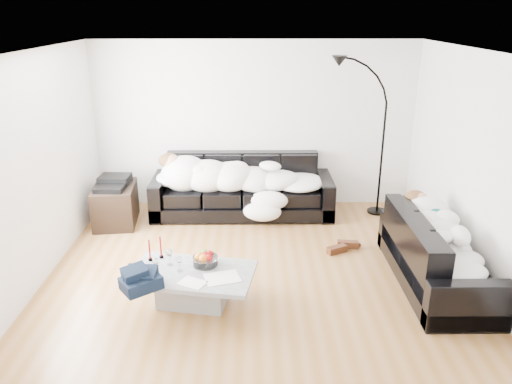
{
  "coord_description": "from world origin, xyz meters",
  "views": [
    {
      "loc": [
        -0.05,
        -5.45,
        3.01
      ],
      "look_at": [
        0.0,
        0.3,
        0.9
      ],
      "focal_mm": 35.0,
      "sensor_mm": 36.0,
      "label": 1
    }
  ],
  "objects_px": {
    "sofa_back": "(242,186)",
    "shoes": "(342,247)",
    "sleeper_back": "(242,175)",
    "coffee_table": "(193,287)",
    "av_cabinet": "(115,204)",
    "sofa_right": "(438,252)",
    "wine_glass_c": "(179,264)",
    "stereo": "(113,182)",
    "wine_glass_b": "(156,266)",
    "candle_right": "(161,247)",
    "candle_left": "(150,250)",
    "wine_glass_a": "(169,257)",
    "sleeper_right": "(440,234)",
    "fruit_bowl": "(205,258)",
    "floor_lamp": "(383,147)"
  },
  "relations": [
    {
      "from": "sleeper_back",
      "to": "candle_right",
      "type": "distance_m",
      "value": 2.34
    },
    {
      "from": "fruit_bowl",
      "to": "floor_lamp",
      "type": "relative_size",
      "value": 0.13
    },
    {
      "from": "coffee_table",
      "to": "candle_left",
      "type": "distance_m",
      "value": 0.64
    },
    {
      "from": "wine_glass_a",
      "to": "shoes",
      "type": "distance_m",
      "value": 2.39
    },
    {
      "from": "candle_left",
      "to": "shoes",
      "type": "distance_m",
      "value": 2.57
    },
    {
      "from": "wine_glass_a",
      "to": "candle_right",
      "type": "height_order",
      "value": "candle_right"
    },
    {
      "from": "sleeper_right",
      "to": "wine_glass_b",
      "type": "distance_m",
      "value": 3.17
    },
    {
      "from": "sofa_right",
      "to": "shoes",
      "type": "xyz_separation_m",
      "value": [
        -0.93,
        0.84,
        -0.35
      ]
    },
    {
      "from": "coffee_table",
      "to": "fruit_bowl",
      "type": "distance_m",
      "value": 0.34
    },
    {
      "from": "wine_glass_b",
      "to": "candle_left",
      "type": "height_order",
      "value": "candle_left"
    },
    {
      "from": "wine_glass_a",
      "to": "floor_lamp",
      "type": "relative_size",
      "value": 0.09
    },
    {
      "from": "fruit_bowl",
      "to": "wine_glass_a",
      "type": "relative_size",
      "value": 1.47
    },
    {
      "from": "fruit_bowl",
      "to": "stereo",
      "type": "distance_m",
      "value": 2.55
    },
    {
      "from": "candle_right",
      "to": "shoes",
      "type": "bearing_deg",
      "value": 22.52
    },
    {
      "from": "sofa_right",
      "to": "stereo",
      "type": "relative_size",
      "value": 4.52
    },
    {
      "from": "sofa_right",
      "to": "wine_glass_c",
      "type": "xyz_separation_m",
      "value": [
        -2.9,
        -0.38,
        0.06
      ]
    },
    {
      "from": "sofa_back",
      "to": "wine_glass_a",
      "type": "bearing_deg",
      "value": -107.57
    },
    {
      "from": "sofa_back",
      "to": "fruit_bowl",
      "type": "distance_m",
      "value": 2.42
    },
    {
      "from": "sofa_back",
      "to": "sleeper_right",
      "type": "height_order",
      "value": "sofa_back"
    },
    {
      "from": "candle_left",
      "to": "wine_glass_b",
      "type": "bearing_deg",
      "value": -66.73
    },
    {
      "from": "av_cabinet",
      "to": "stereo",
      "type": "bearing_deg",
      "value": 0.0
    },
    {
      "from": "shoes",
      "to": "coffee_table",
      "type": "bearing_deg",
      "value": -161.69
    },
    {
      "from": "wine_glass_c",
      "to": "stereo",
      "type": "bearing_deg",
      "value": 119.87
    },
    {
      "from": "coffee_table",
      "to": "sleeper_right",
      "type": "bearing_deg",
      "value": 8.22
    },
    {
      "from": "sofa_back",
      "to": "sofa_right",
      "type": "relative_size",
      "value": 1.38
    },
    {
      "from": "av_cabinet",
      "to": "stereo",
      "type": "distance_m",
      "value": 0.35
    },
    {
      "from": "sofa_back",
      "to": "shoes",
      "type": "distance_m",
      "value": 1.91
    },
    {
      "from": "sofa_right",
      "to": "coffee_table",
      "type": "distance_m",
      "value": 2.8
    },
    {
      "from": "coffee_table",
      "to": "wine_glass_a",
      "type": "relative_size",
      "value": 6.98
    },
    {
      "from": "sleeper_right",
      "to": "wine_glass_c",
      "type": "xyz_separation_m",
      "value": [
        -2.9,
        -0.38,
        -0.16
      ]
    },
    {
      "from": "sofa_back",
      "to": "floor_lamp",
      "type": "distance_m",
      "value": 2.21
    },
    {
      "from": "coffee_table",
      "to": "shoes",
      "type": "bearing_deg",
      "value": 34.1
    },
    {
      "from": "wine_glass_c",
      "to": "shoes",
      "type": "distance_m",
      "value": 2.36
    },
    {
      "from": "sofa_back",
      "to": "candle_right",
      "type": "height_order",
      "value": "sofa_back"
    },
    {
      "from": "coffee_table",
      "to": "sofa_right",
      "type": "bearing_deg",
      "value": 8.22
    },
    {
      "from": "sofa_back",
      "to": "wine_glass_b",
      "type": "xyz_separation_m",
      "value": [
        -0.87,
        -2.55,
        0.01
      ]
    },
    {
      "from": "sleeper_right",
      "to": "av_cabinet",
      "type": "relative_size",
      "value": 2.03
    },
    {
      "from": "sleeper_back",
      "to": "sofa_back",
      "type": "bearing_deg",
      "value": 90.0
    },
    {
      "from": "sofa_back",
      "to": "floor_lamp",
      "type": "height_order",
      "value": "floor_lamp"
    },
    {
      "from": "sofa_right",
      "to": "wine_glass_c",
      "type": "height_order",
      "value": "sofa_right"
    },
    {
      "from": "wine_glass_a",
      "to": "candle_left",
      "type": "distance_m",
      "value": 0.26
    },
    {
      "from": "sleeper_right",
      "to": "floor_lamp",
      "type": "height_order",
      "value": "floor_lamp"
    },
    {
      "from": "candle_left",
      "to": "sofa_right",
      "type": "bearing_deg",
      "value": 2.43
    },
    {
      "from": "sofa_back",
      "to": "candle_left",
      "type": "height_order",
      "value": "sofa_back"
    },
    {
      "from": "sofa_back",
      "to": "av_cabinet",
      "type": "relative_size",
      "value": 3.27
    },
    {
      "from": "sofa_back",
      "to": "candle_left",
      "type": "xyz_separation_m",
      "value": [
        -0.99,
        -2.28,
        0.06
      ]
    },
    {
      "from": "coffee_table",
      "to": "fruit_bowl",
      "type": "relative_size",
      "value": 4.77
    },
    {
      "from": "coffee_table",
      "to": "av_cabinet",
      "type": "xyz_separation_m",
      "value": [
        -1.38,
        2.19,
        0.1
      ]
    },
    {
      "from": "coffee_table",
      "to": "av_cabinet",
      "type": "relative_size",
      "value": 1.55
    },
    {
      "from": "wine_glass_c",
      "to": "stereo",
      "type": "height_order",
      "value": "stereo"
    }
  ]
}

